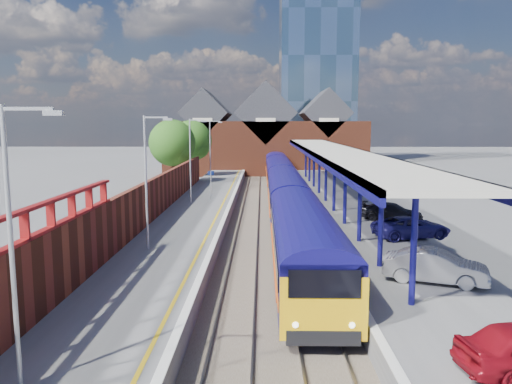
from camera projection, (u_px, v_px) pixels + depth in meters
The scene contains 23 objects.
ground at pixel (267, 200), 50.16m from camera, with size 240.00×240.00×0.00m, color #5B5B5E.
ballast_bed at pixel (268, 218), 40.24m from camera, with size 6.00×76.00×0.06m, color #473D33.
rails at pixel (268, 217), 40.23m from camera, with size 4.51×76.00×0.14m.
left_platform at pixel (200, 212), 40.25m from camera, with size 5.00×76.00×1.00m, color #565659.
right_platform at pixel (342, 213), 40.11m from camera, with size 6.00×76.00×1.00m, color #565659.
coping_left at pixel (229, 206), 40.15m from camera, with size 0.30×76.00×0.05m, color silver.
coping_right at pixel (307, 206), 40.07m from camera, with size 0.30×76.00×0.05m, color silver.
yellow_line at pixel (222, 206), 40.16m from camera, with size 0.14×76.00×0.01m, color yellow.
train at pixel (282, 181), 48.30m from camera, with size 2.87×65.90×3.45m.
canopy at pixel (334, 152), 41.41m from camera, with size 4.50×52.00×4.48m.
lamp_post_a at pixel (16, 232), 11.91m from camera, with size 1.48×0.18×7.00m.
lamp_post_b at pixel (148, 174), 25.79m from camera, with size 1.48×0.18×7.00m.
lamp_post_c at pixel (192, 155), 41.64m from camera, with size 1.48×0.18×7.00m.
lamp_post_d at pixel (211, 147), 57.49m from camera, with size 1.48×0.18×7.00m.
platform_sign at pixel (211, 180), 43.91m from camera, with size 0.55×0.08×2.50m.
brick_wall at pixel (149, 200), 33.62m from camera, with size 0.35×50.00×3.86m.
station_building at pixel (265, 138), 77.17m from camera, with size 30.00×12.12×13.78m.
glass_tower at pixel (316, 59), 96.86m from camera, with size 14.20×14.20×40.30m.
tree_near at pixel (174, 144), 55.42m from camera, with size 5.20×5.20×8.10m.
tree_far at pixel (193, 142), 63.33m from camera, with size 5.20×5.20×8.10m.
parked_car_silver at pixel (436, 266), 20.71m from camera, with size 1.46×4.17×1.37m, color #9E9FA3.
parked_car_dark at pixel (392, 212), 34.19m from camera, with size 1.69×4.15×1.21m, color black.
parked_car_blue at pixel (411, 227), 28.95m from camera, with size 2.08×4.51×1.25m, color navy.
Camera 1 is at (-0.47, -19.60, 7.54)m, focal length 35.00 mm.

